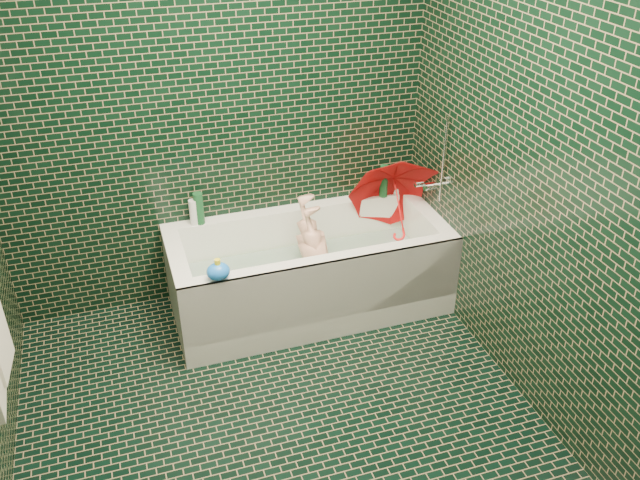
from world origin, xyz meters
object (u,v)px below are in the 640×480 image
object	(u,v)px
bathtub	(310,279)
child	(320,265)
rubber_duck	(366,190)
umbrella	(399,206)
bath_toy	(218,271)

from	to	relation	value
bathtub	child	bearing A→B (deg)	-10.37
child	rubber_duck	size ratio (longest dim) A/B	7.96
child	umbrella	world-z (taller)	umbrella
bathtub	child	world-z (taller)	bathtub
umbrella	bath_toy	world-z (taller)	umbrella
umbrella	bath_toy	xyz separation A→B (m)	(-1.24, -0.40, 0.01)
child	rubber_duck	world-z (taller)	rubber_duck
bath_toy	bathtub	bearing A→B (deg)	24.48
bath_toy	rubber_duck	bearing A→B (deg)	27.63
rubber_duck	umbrella	bearing A→B (deg)	-48.84
bathtub	rubber_duck	world-z (taller)	rubber_duck
bath_toy	child	bearing A→B (deg)	21.53
bathtub	child	size ratio (longest dim) A/B	1.89
umbrella	rubber_duck	xyz separation A→B (m)	(-0.11, 0.28, -0.00)
bathtub	umbrella	size ratio (longest dim) A/B	2.88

